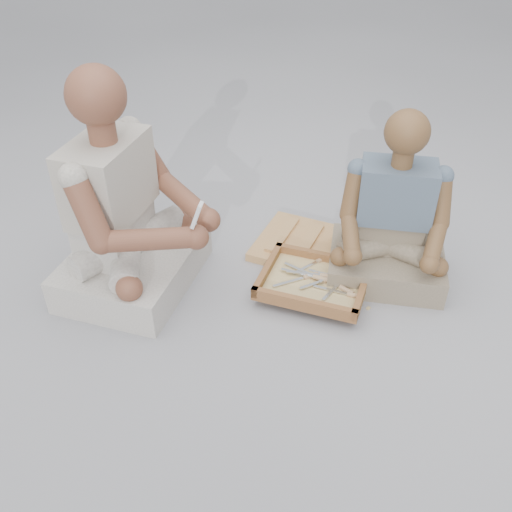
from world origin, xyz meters
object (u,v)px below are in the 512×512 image
at_px(carved_panel, 322,250).
at_px(companion, 392,227).
at_px(craftsman, 125,219).
at_px(tool_tray, 314,282).

relative_size(carved_panel, companion, 0.79).
distance_m(craftsman, companion, 1.16).
relative_size(carved_panel, craftsman, 0.63).
bearing_deg(carved_panel, craftsman, -141.07).
relative_size(tool_tray, companion, 0.62).
xyz_separation_m(tool_tray, craftsman, (-0.77, -0.27, 0.27)).
xyz_separation_m(carved_panel, companion, (0.32, -0.03, 0.24)).
distance_m(carved_panel, tool_tray, 0.31).
xyz_separation_m(carved_panel, tool_tray, (0.07, -0.30, 0.04)).
bearing_deg(carved_panel, companion, -5.40).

